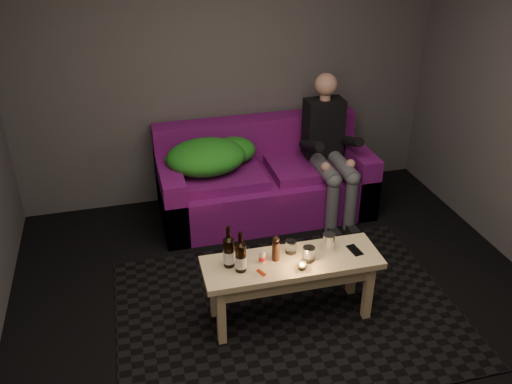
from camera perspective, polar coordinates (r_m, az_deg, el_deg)
The scene contains 17 objects.
floor at distance 3.85m, azimuth 4.94°, elevation -15.72°, with size 4.50×4.50×0.00m, color black.
room at distance 3.35m, azimuth 3.45°, elevation 10.58°, with size 4.50×4.50×4.50m.
rug at distance 4.08m, azimuth 3.36°, elevation -12.40°, with size 2.46×1.79×0.01m, color black.
sofa at distance 5.13m, azimuth 0.78°, elevation 1.15°, with size 1.95×0.88×0.84m.
green_blanket at distance 4.88m, azimuth -4.85°, elevation 3.82°, with size 0.86×0.59×0.29m.
person at distance 5.00m, azimuth 7.68°, elevation 4.87°, with size 0.35×0.81×1.30m.
coffee_table at distance 3.78m, azimuth 3.77°, elevation -8.24°, with size 1.24×0.41×0.50m.
beer_bottle_a at distance 3.61m, azimuth -2.87°, elevation -6.28°, with size 0.08×0.08×0.31m.
beer_bottle_b at distance 3.56m, azimuth -1.63°, elevation -6.82°, with size 0.08×0.08×0.30m.
salt_shaker at distance 3.67m, azimuth 0.65°, elevation -6.84°, with size 0.04×0.04×0.09m, color silver.
pepper_mill at distance 3.68m, azimuth 2.10°, elevation -6.24°, with size 0.05×0.05×0.14m, color black.
tumbler_back at distance 3.77m, azimuth 3.70°, elevation -5.79°, with size 0.08×0.08×0.09m, color white.
tealight at distance 3.64m, azimuth 4.86°, elevation -7.75°, with size 0.06×0.06×0.04m.
tumbler_front at distance 3.70m, azimuth 5.58°, elevation -6.52°, with size 0.08×0.08×0.11m, color white.
steel_cup at distance 3.83m, azimuth 7.65°, elevation -5.22°, with size 0.09×0.09×0.12m, color silver.
smartphone at distance 3.87m, azimuth 10.34°, elevation -6.04°, with size 0.07×0.13×0.01m, color black.
red_lighter at distance 3.60m, azimuth 0.56°, elevation -8.49°, with size 0.02×0.08×0.01m, color #B4280B.
Camera 1 is at (-1.01, -2.55, 2.70)m, focal length 38.00 mm.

